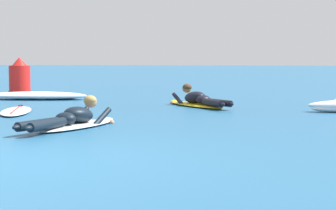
{
  "coord_description": "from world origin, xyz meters",
  "views": [
    {
      "loc": [
        2.77,
        -6.87,
        1.14
      ],
      "look_at": [
        0.92,
        6.22,
        0.16
      ],
      "focal_mm": 70.94,
      "sensor_mm": 36.0,
      "label": 1
    }
  ],
  "objects_px": {
    "surfer_near": "(73,120)",
    "drifting_surfboard": "(16,111)",
    "surfer_far": "(198,101)",
    "channel_marker_buoy": "(20,80)"
  },
  "relations": [
    {
      "from": "surfer_near",
      "to": "drifting_surfboard",
      "type": "relative_size",
      "value": 1.09
    },
    {
      "from": "surfer_near",
      "to": "drifting_surfboard",
      "type": "bearing_deg",
      "value": 126.56
    },
    {
      "from": "surfer_far",
      "to": "channel_marker_buoy",
      "type": "height_order",
      "value": "channel_marker_buoy"
    },
    {
      "from": "drifting_surfboard",
      "to": "surfer_near",
      "type": "bearing_deg",
      "value": -53.44
    },
    {
      "from": "surfer_near",
      "to": "drifting_surfboard",
      "type": "xyz_separation_m",
      "value": [
        -1.93,
        2.6,
        -0.1
      ]
    },
    {
      "from": "drifting_surfboard",
      "to": "channel_marker_buoy",
      "type": "bearing_deg",
      "value": 109.91
    },
    {
      "from": "surfer_near",
      "to": "channel_marker_buoy",
      "type": "distance_m",
      "value": 9.18
    },
    {
      "from": "drifting_surfboard",
      "to": "channel_marker_buoy",
      "type": "relative_size",
      "value": 2.15
    },
    {
      "from": "surfer_far",
      "to": "channel_marker_buoy",
      "type": "distance_m",
      "value": 6.56
    },
    {
      "from": "surfer_near",
      "to": "drifting_surfboard",
      "type": "distance_m",
      "value": 3.24
    }
  ]
}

